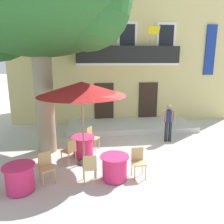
{
  "coord_description": "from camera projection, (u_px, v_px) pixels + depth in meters",
  "views": [
    {
      "loc": [
        -1.55,
        -7.44,
        3.47
      ],
      "look_at": [
        -0.44,
        1.97,
        1.3
      ],
      "focal_mm": 35.24,
      "sensor_mm": 36.0,
      "label": 1
    }
  ],
  "objects": [
    {
      "name": "cafe_chair_near_tree_1",
      "position": [
        70.0,
        150.0,
        7.53
      ],
      "size": [
        0.56,
        0.56,
        0.91
      ],
      "color": "tan",
      "rests_on": "ground"
    },
    {
      "name": "cafe_chair_middle_1",
      "position": [
        138.0,
        160.0,
        6.73
      ],
      "size": [
        0.42,
        0.42,
        0.91
      ],
      "color": "tan",
      "rests_on": "ground"
    },
    {
      "name": "cafe_chair_front_1",
      "position": [
        46.0,
        165.0,
        6.39
      ],
      "size": [
        0.54,
        0.54,
        0.91
      ],
      "color": "tan",
      "rests_on": "ground"
    },
    {
      "name": "cafe_umbrella",
      "position": [
        82.0,
        89.0,
        7.11
      ],
      "size": [
        2.9,
        2.9,
        2.85
      ],
      "color": "#997A56",
      "rests_on": "ground"
    },
    {
      "name": "cafe_chair_middle_0",
      "position": [
        90.0,
        166.0,
        6.33
      ],
      "size": [
        0.43,
        0.43,
        0.91
      ],
      "color": "tan",
      "rests_on": "ground"
    },
    {
      "name": "pedestrian_near_entrance",
      "position": [
        169.0,
        121.0,
        9.64
      ],
      "size": [
        0.53,
        0.4,
        1.66
      ],
      "color": "#232328",
      "rests_on": "ground"
    },
    {
      "name": "building_facade",
      "position": [
        121.0,
        57.0,
        14.17
      ],
      "size": [
        13.0,
        5.09,
        7.5
      ],
      "color": "#DBC67F",
      "rests_on": "ground"
    },
    {
      "name": "cafe_table_near_tree",
      "position": [
        83.0,
        146.0,
        8.21
      ],
      "size": [
        0.86,
        0.86,
        0.76
      ],
      "color": "#E52D66",
      "rests_on": "ground"
    },
    {
      "name": "cafe_chair_near_tree_0",
      "position": [
        92.0,
        136.0,
        8.87
      ],
      "size": [
        0.55,
        0.55,
        0.91
      ],
      "color": "tan",
      "rests_on": "ground"
    },
    {
      "name": "ground_plane",
      "position": [
        130.0,
        158.0,
        8.16
      ],
      "size": [
        120.0,
        120.0,
        0.0
      ],
      "primitive_type": "plane",
      "color": "beige"
    },
    {
      "name": "cafe_table_middle",
      "position": [
        115.0,
        167.0,
        6.56
      ],
      "size": [
        0.86,
        0.86,
        0.76
      ],
      "color": "#E52D66",
      "rests_on": "ground"
    },
    {
      "name": "entrance_step_platform",
      "position": [
        130.0,
        125.0,
        11.82
      ],
      "size": [
        6.6,
        2.55,
        0.25
      ],
      "primitive_type": "cube",
      "color": "silver",
      "rests_on": "ground"
    },
    {
      "name": "cafe_table_front",
      "position": [
        20.0,
        178.0,
        5.96
      ],
      "size": [
        0.86,
        0.86,
        0.76
      ],
      "color": "#E52D66",
      "rests_on": "ground"
    },
    {
      "name": "plane_tree",
      "position": [
        35.0,
        3.0,
        7.62
      ],
      "size": [
        6.78,
        5.96,
        7.6
      ],
      "color": "gray",
      "rests_on": "ground"
    }
  ]
}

